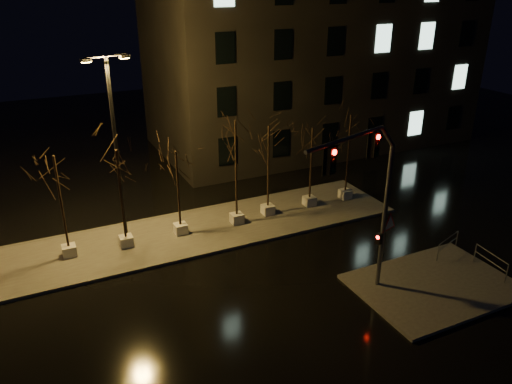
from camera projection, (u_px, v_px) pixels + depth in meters
ground at (249, 288)px, 22.22m from camera, size 90.00×90.00×0.00m
median at (203, 230)px, 27.16m from camera, size 22.00×5.00×0.15m
sidewalk_corner at (434, 285)px, 22.27m from camera, size 7.00×5.00×0.15m
building at (313, 49)px, 39.74m from camera, size 25.00×12.00×15.00m
tree_0 at (57, 179)px, 22.92m from camera, size 1.80×1.80×5.33m
tree_1 at (118, 172)px, 23.83m from camera, size 1.80×1.80×5.27m
tree_2 at (177, 170)px, 25.24m from camera, size 1.80×1.80×4.75m
tree_3 at (236, 144)px, 26.01m from camera, size 1.80×1.80×6.02m
tree_4 at (268, 146)px, 27.25m from camera, size 1.80×1.80×5.39m
tree_5 at (312, 146)px, 28.49m from camera, size 1.80×1.80×4.93m
tree_6 at (350, 134)px, 29.30m from camera, size 1.80×1.80×5.42m
traffic_signal_mast at (371, 190)px, 19.54m from camera, size 5.87×1.88×7.46m
streetlight_main at (115, 139)px, 24.09m from camera, size 2.31×0.85×9.35m
guard_rail_a at (448, 243)px, 24.50m from camera, size 1.95×0.70×0.89m
guard_rail_b at (491, 260)px, 22.93m from camera, size 0.27×2.01×0.96m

